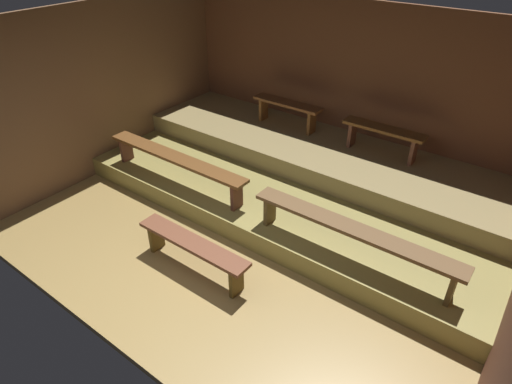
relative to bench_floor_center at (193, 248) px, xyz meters
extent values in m
cube|color=olive|center=(0.12, 1.27, -0.36)|extent=(6.51, 4.99, 0.08)
cube|color=brown|center=(0.12, 3.39, 0.92)|extent=(6.51, 0.06, 2.47)
cube|color=brown|center=(-2.76, 1.27, 0.92)|extent=(0.06, 4.99, 2.47)
cube|color=olive|center=(0.12, 2.00, -0.18)|extent=(5.71, 2.72, 0.28)
cube|color=#94804F|center=(0.12, 2.64, 0.10)|extent=(5.71, 1.45, 0.28)
cube|color=brown|center=(0.00, 0.00, 0.06)|extent=(1.47, 0.24, 0.04)
cube|color=brown|center=(-0.62, 0.00, -0.14)|extent=(0.05, 0.20, 0.36)
cube|color=brown|center=(0.62, 0.00, -0.14)|extent=(0.05, 0.20, 0.36)
cube|color=brown|center=(-1.19, 0.95, 0.34)|extent=(2.37, 0.24, 0.04)
cube|color=brown|center=(-2.26, 0.95, 0.14)|extent=(0.05, 0.20, 0.36)
cube|color=brown|center=(-0.13, 0.95, 0.14)|extent=(0.05, 0.20, 0.36)
cube|color=brown|center=(1.44, 0.95, 0.34)|extent=(2.37, 0.24, 0.04)
cube|color=brown|center=(0.38, 0.95, 0.14)|extent=(0.05, 0.20, 0.36)
cube|color=brown|center=(2.51, 0.95, 0.14)|extent=(0.05, 0.20, 0.36)
cube|color=brown|center=(-0.67, 2.90, 0.62)|extent=(1.15, 0.24, 0.04)
cube|color=brown|center=(-1.13, 2.90, 0.42)|extent=(0.05, 0.20, 0.36)
cube|color=brown|center=(-0.22, 2.90, 0.42)|extent=(0.05, 0.20, 0.36)
cube|color=brown|center=(0.92, 2.90, 0.62)|extent=(1.15, 0.24, 0.04)
cube|color=brown|center=(0.47, 2.90, 0.42)|extent=(0.05, 0.20, 0.36)
cube|color=brown|center=(1.37, 2.90, 0.42)|extent=(0.05, 0.20, 0.36)
camera|label=1|loc=(2.78, -2.56, 3.15)|focal=30.48mm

